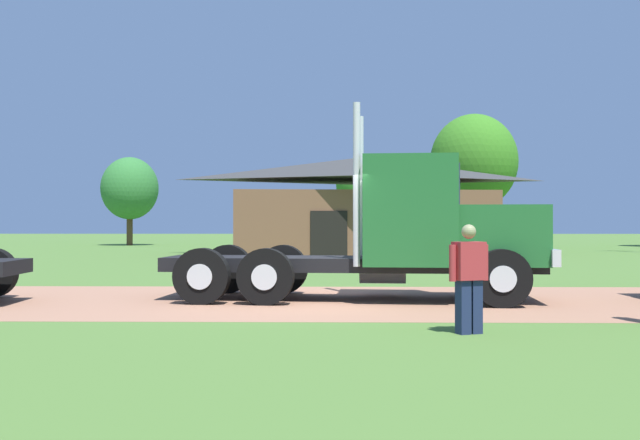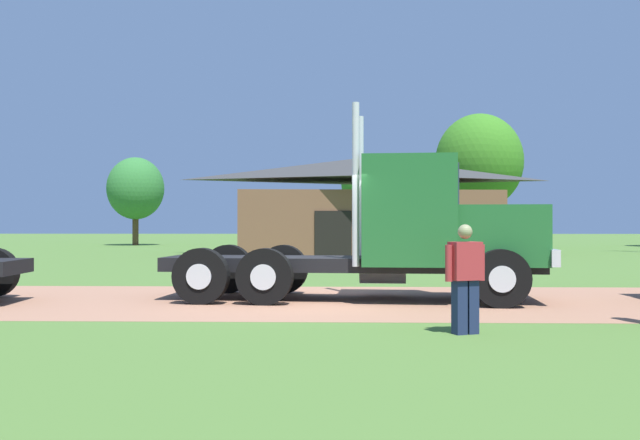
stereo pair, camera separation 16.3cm
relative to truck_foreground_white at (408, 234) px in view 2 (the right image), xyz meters
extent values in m
plane|color=#4C712F|center=(-2.12, -0.13, -1.36)|extent=(200.00, 200.00, 0.00)
cube|color=#A16F55|center=(-2.12, -0.13, -1.35)|extent=(120.00, 6.36, 0.01)
cube|color=black|center=(-1.17, 0.08, -0.62)|extent=(7.74, 2.09, 0.28)
cube|color=#23662D|center=(1.78, -0.15, -0.03)|extent=(1.89, 2.10, 1.19)
cube|color=silver|center=(2.69, -0.22, -0.44)|extent=(0.33, 2.17, 0.32)
cube|color=#23662D|center=(0.01, -0.01, 0.46)|extent=(1.97, 2.39, 2.16)
cube|color=#2D3D4C|center=(0.93, -0.09, 0.89)|extent=(0.19, 1.88, 0.95)
cylinder|color=silver|center=(-0.94, 0.95, 0.96)|extent=(0.14, 0.14, 3.16)
cylinder|color=silver|center=(-1.08, -0.83, 0.96)|extent=(0.14, 0.14, 3.16)
cylinder|color=silver|center=(-0.45, 1.01, -0.84)|extent=(1.04, 0.60, 0.52)
cylinder|color=black|center=(1.78, 0.98, -0.81)|extent=(1.11, 0.38, 1.09)
cylinder|color=silver|center=(1.79, 1.14, -0.81)|extent=(0.49, 0.08, 0.49)
cylinder|color=black|center=(1.60, -1.27, -0.81)|extent=(1.11, 0.38, 1.09)
cylinder|color=silver|center=(1.59, -1.43, -0.81)|extent=(0.49, 0.08, 0.49)
cylinder|color=black|center=(-3.90, 1.42, -0.81)|extent=(1.11, 0.38, 1.09)
cylinder|color=silver|center=(-3.88, 1.58, -0.81)|extent=(0.49, 0.08, 0.49)
cylinder|color=black|center=(-4.07, -0.83, -0.81)|extent=(1.11, 0.38, 1.09)
cylinder|color=silver|center=(-4.08, -0.99, -0.81)|extent=(0.49, 0.08, 0.49)
cylinder|color=black|center=(-2.65, 1.32, -0.81)|extent=(1.11, 0.38, 1.09)
cylinder|color=silver|center=(-2.64, 1.48, -0.81)|extent=(0.49, 0.08, 0.49)
cylinder|color=black|center=(-2.82, -0.92, -0.81)|extent=(1.11, 0.38, 1.09)
cylinder|color=silver|center=(-2.84, -1.08, -0.81)|extent=(0.49, 0.08, 0.49)
cube|color=#B22D33|center=(0.39, -4.43, -0.33)|extent=(0.49, 0.40, 0.54)
sphere|color=#939364|center=(0.39, -4.43, 0.09)|extent=(0.21, 0.21, 0.21)
cube|color=#1E284C|center=(0.48, -4.39, -0.98)|extent=(0.21, 0.23, 0.76)
cube|color=#1E284C|center=(0.31, -4.46, -0.98)|extent=(0.21, 0.23, 0.76)
cylinder|color=#B22D33|center=(0.64, -4.33, -0.35)|extent=(0.10, 0.10, 0.51)
cylinder|color=#B22D33|center=(0.15, -4.52, -0.35)|extent=(0.10, 0.10, 0.51)
cube|color=brown|center=(0.01, 22.99, 0.27)|extent=(13.61, 6.58, 3.24)
pyramid|color=#363636|center=(0.01, 22.99, 3.12)|extent=(14.30, 6.91, 1.23)
cube|color=black|center=(-1.75, 20.02, -0.26)|extent=(1.80, 0.20, 2.20)
cylinder|color=#513823|center=(-16.42, 37.15, -0.10)|extent=(0.44, 0.44, 2.52)
ellipsoid|color=#307332|center=(-16.42, 37.15, 2.82)|extent=(4.14, 4.14, 4.55)
cylinder|color=#513823|center=(0.48, 38.62, 0.19)|extent=(0.44, 0.44, 3.10)
ellipsoid|color=#307421|center=(0.48, 38.62, 3.21)|extent=(3.66, 3.66, 4.03)
cylinder|color=#513823|center=(7.49, 31.36, 0.31)|extent=(0.44, 0.44, 3.34)
ellipsoid|color=#387A1E|center=(7.49, 31.36, 4.21)|extent=(5.58, 5.58, 6.13)
camera|label=1|loc=(-1.52, -14.54, 0.19)|focal=40.00mm
camera|label=2|loc=(-1.36, -14.54, 0.19)|focal=40.00mm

